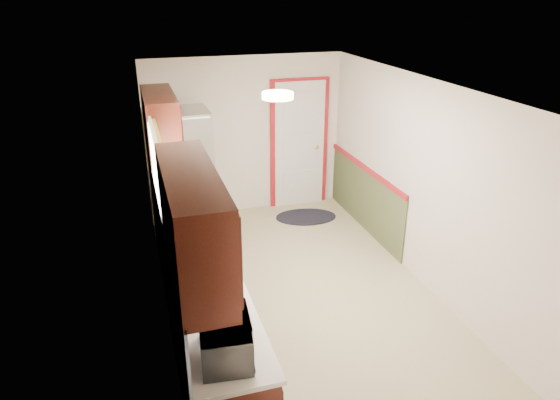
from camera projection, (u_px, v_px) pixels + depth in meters
room_shell at (299, 197)px, 5.40m from camera, size 3.20×5.20×2.52m
kitchen_run at (191, 258)px, 4.97m from camera, size 0.63×4.00×2.20m
back_wall_trim at (313, 156)px, 7.73m from camera, size 1.12×2.30×2.08m
ceiling_fixture at (278, 96)px, 4.69m from camera, size 0.30×0.30×0.06m
microwave at (225, 335)px, 3.40m from camera, size 0.33×0.54×0.35m
refrigerator at (185, 174)px, 6.94m from camera, size 0.76×0.76×1.80m
rug at (306, 217)px, 7.75m from camera, size 1.03×0.76×0.01m
cooktop at (179, 195)px, 6.12m from camera, size 0.50×0.61×0.02m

